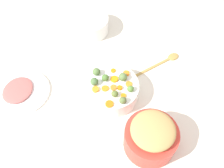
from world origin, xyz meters
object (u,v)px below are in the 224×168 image
object	(u,v)px
serving_bowl_carrots	(112,90)
casserole_dish	(90,25)
ham_plate	(23,92)
wooden_spoon	(165,61)
metal_pot	(150,139)

from	to	relation	value
serving_bowl_carrots	casserole_dish	world-z (taller)	casserole_dish
ham_plate	casserole_dish	bearing A→B (deg)	51.96
serving_bowl_carrots	casserole_dish	distance (m)	0.48
serving_bowl_carrots	casserole_dish	size ratio (longest dim) A/B	1.22
wooden_spoon	ham_plate	bearing A→B (deg)	-166.39
metal_pot	casserole_dish	xyz separation A→B (m)	(-0.27, 0.73, -0.01)
casserole_dish	ham_plate	size ratio (longest dim) A/B	0.79
metal_pot	wooden_spoon	world-z (taller)	metal_pot
wooden_spoon	casserole_dish	xyz separation A→B (m)	(-0.42, 0.25, 0.04)
serving_bowl_carrots	casserole_dish	bearing A→B (deg)	103.88
ham_plate	serving_bowl_carrots	bearing A→B (deg)	-3.83
casserole_dish	metal_pot	bearing A→B (deg)	-69.38
casserole_dish	ham_plate	distance (m)	0.56
serving_bowl_carrots	wooden_spoon	xyz separation A→B (m)	(0.31, 0.22, -0.04)
metal_pot	wooden_spoon	size ratio (longest dim) A/B	0.88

